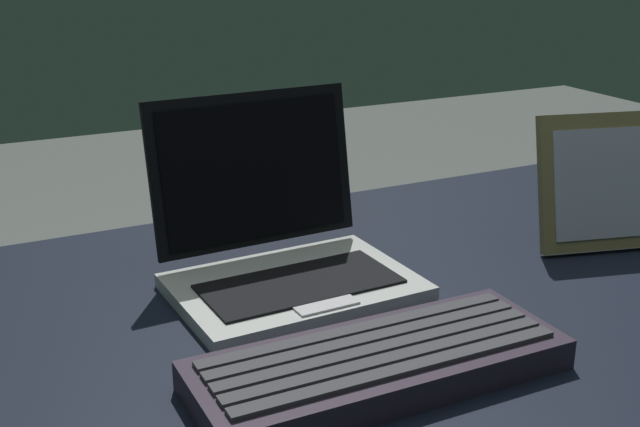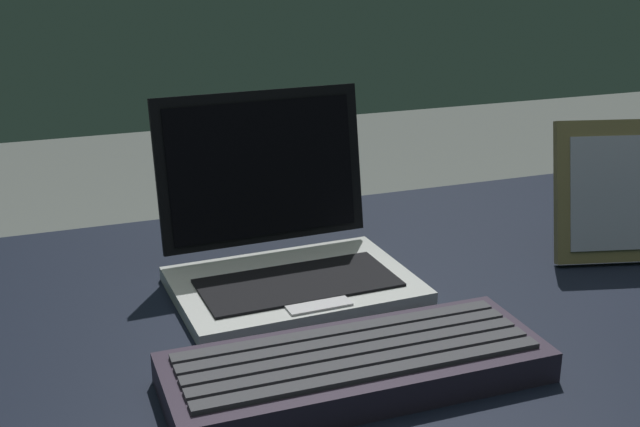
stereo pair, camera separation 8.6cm
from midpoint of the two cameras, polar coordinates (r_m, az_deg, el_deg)
name	(u,v)px [view 2 (the right image)]	position (r m, az deg, el deg)	size (l,w,h in m)	color
desk	(328,398)	(0.87, 3.47, -12.78)	(1.75, 0.72, 0.74)	black
laptop_front	(284,247)	(0.90, 0.18, -2.42)	(0.26, 0.22, 0.20)	beige
external_keyboard	(356,366)	(0.72, 6.02, -10.64)	(0.33, 0.12, 0.03)	#2D2332
photo_frame	(618,192)	(1.03, 22.37, 1.35)	(0.16, 0.09, 0.16)	olive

